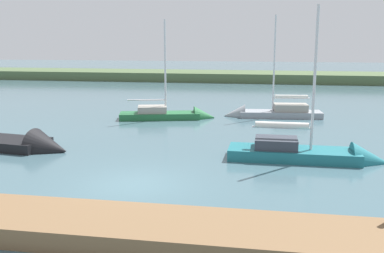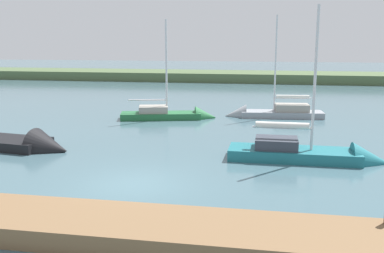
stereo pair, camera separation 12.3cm
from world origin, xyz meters
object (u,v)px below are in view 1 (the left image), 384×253
at_px(sailboat_outer_mooring, 267,115).
at_px(sailboat_mid_channel, 173,117).
at_px(sailboat_near_dock, 315,158).
at_px(sailboat_far_right, 3,144).

bearing_deg(sailboat_outer_mooring, sailboat_mid_channel, 10.65).
bearing_deg(sailboat_near_dock, sailboat_mid_channel, 132.89).
relative_size(sailboat_mid_channel, sailboat_outer_mooring, 0.95).
relative_size(sailboat_near_dock, sailboat_outer_mooring, 0.99).
xyz_separation_m(sailboat_far_right, sailboat_mid_channel, (-7.02, -9.84, -0.04)).
height_order(sailboat_mid_channel, sailboat_outer_mooring, sailboat_outer_mooring).
distance_m(sailboat_near_dock, sailboat_far_right, 15.89).
distance_m(sailboat_far_right, sailboat_outer_mooring, 18.01).
bearing_deg(sailboat_near_dock, sailboat_far_right, -179.07).
distance_m(sailboat_near_dock, sailboat_outer_mooring, 11.81).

